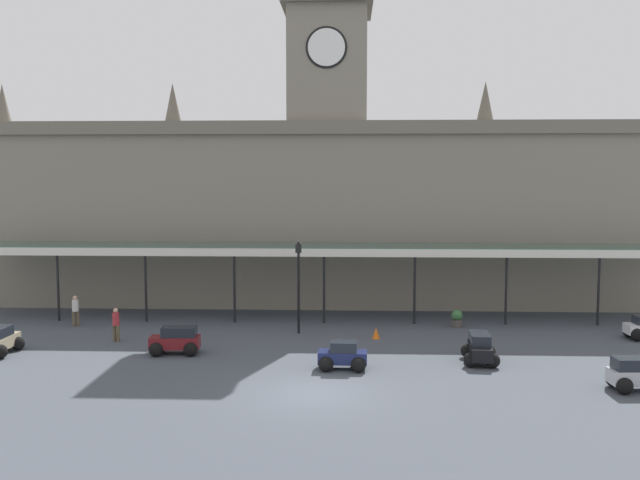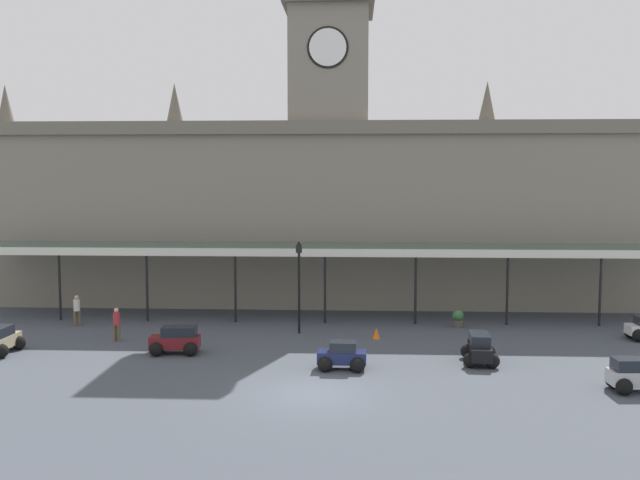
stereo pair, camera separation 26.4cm
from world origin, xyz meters
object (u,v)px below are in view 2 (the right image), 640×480
object	(u,v)px
car_beige_estate	(0,342)
car_black_estate	(480,350)
car_navy_sedan	(342,357)
car_maroon_estate	(176,342)
pedestrian_beside_cars	(117,323)
pedestrian_crossing_forecourt	(77,309)
victorian_lamppost	(299,276)
car_silver_estate	(638,377)
traffic_cone	(376,333)
planter_by_canopy	(458,319)

from	to	relation	value
car_beige_estate	car_black_estate	bearing A→B (deg)	-1.34
car_navy_sedan	car_maroon_estate	world-z (taller)	car_maroon_estate
pedestrian_beside_cars	car_black_estate	bearing A→B (deg)	-10.34
car_beige_estate	pedestrian_crossing_forecourt	size ratio (longest dim) A/B	1.36
car_maroon_estate	pedestrian_beside_cars	bearing A→B (deg)	147.82
victorian_lamppost	car_black_estate	bearing A→B (deg)	-32.62
car_navy_sedan	car_silver_estate	world-z (taller)	car_silver_estate
car_beige_estate	car_navy_sedan	bearing A→B (deg)	-6.51
car_beige_estate	traffic_cone	distance (m)	17.75
planter_by_canopy	car_black_estate	bearing A→B (deg)	-90.96
victorian_lamppost	planter_by_canopy	xyz separation A→B (m)	(8.43, 1.77, -2.49)
traffic_cone	car_navy_sedan	bearing A→B (deg)	-106.26
car_silver_estate	traffic_cone	xyz separation A→B (m)	(-9.60, 8.06, -0.29)
car_beige_estate	car_black_estate	size ratio (longest dim) A/B	0.98
car_silver_estate	planter_by_canopy	xyz separation A→B (m)	(-5.13, 10.85, -0.07)
victorian_lamppost	traffic_cone	size ratio (longest dim) A/B	8.57
car_navy_sedan	pedestrian_beside_cars	world-z (taller)	pedestrian_beside_cars
car_navy_sedan	planter_by_canopy	size ratio (longest dim) A/B	2.16
planter_by_canopy	car_maroon_estate	bearing A→B (deg)	-155.80
car_navy_sedan	planter_by_canopy	xyz separation A→B (m)	(6.09, 8.37, -0.01)
traffic_cone	car_black_estate	bearing A→B (deg)	-44.68
pedestrian_crossing_forecourt	traffic_cone	size ratio (longest dim) A/B	3.00
car_navy_sedan	car_beige_estate	size ratio (longest dim) A/B	0.91
pedestrian_crossing_forecourt	planter_by_canopy	distance (m)	20.67
car_silver_estate	traffic_cone	world-z (taller)	car_silver_estate
planter_by_canopy	pedestrian_crossing_forecourt	bearing A→B (deg)	-178.50
pedestrian_crossing_forecourt	victorian_lamppost	world-z (taller)	victorian_lamppost
car_black_estate	pedestrian_crossing_forecourt	distance (m)	21.56
car_navy_sedan	planter_by_canopy	bearing A→B (deg)	53.95
car_silver_estate	victorian_lamppost	bearing A→B (deg)	146.20
victorian_lamppost	planter_by_canopy	distance (m)	8.96
car_silver_estate	planter_by_canopy	distance (m)	12.00
car_maroon_estate	planter_by_canopy	size ratio (longest dim) A/B	2.40
car_navy_sedan	pedestrian_beside_cars	distance (m)	12.02
car_beige_estate	traffic_cone	size ratio (longest dim) A/B	4.08
car_black_estate	pedestrian_crossing_forecourt	bearing A→B (deg)	162.33
car_beige_estate	pedestrian_crossing_forecourt	bearing A→B (deg)	79.32
pedestrian_crossing_forecourt	planter_by_canopy	world-z (taller)	pedestrian_crossing_forecourt
car_navy_sedan	car_black_estate	world-z (taller)	car_black_estate
car_maroon_estate	car_black_estate	distance (m)	13.66
car_maroon_estate	car_black_estate	xyz separation A→B (m)	(13.63, -0.91, 0.00)
car_black_estate	traffic_cone	size ratio (longest dim) A/B	4.15
victorian_lamppost	car_maroon_estate	bearing A→B (deg)	-140.32
car_beige_estate	pedestrian_beside_cars	xyz separation A→B (m)	(4.53, 2.62, 0.34)
car_silver_estate	pedestrian_crossing_forecourt	size ratio (longest dim) A/B	1.37
car_beige_estate	car_silver_estate	bearing A→B (deg)	-9.00
car_maroon_estate	car_silver_estate	bearing A→B (deg)	-13.90
car_black_estate	pedestrian_beside_cars	size ratio (longest dim) A/B	1.39
car_navy_sedan	car_silver_estate	distance (m)	11.50
pedestrian_crossing_forecourt	traffic_cone	bearing A→B (deg)	-7.90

